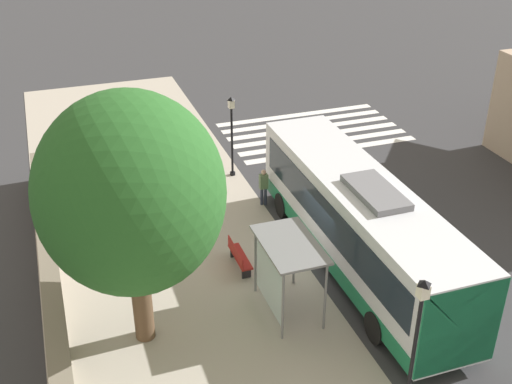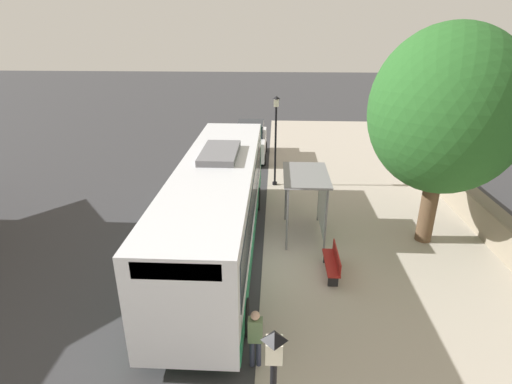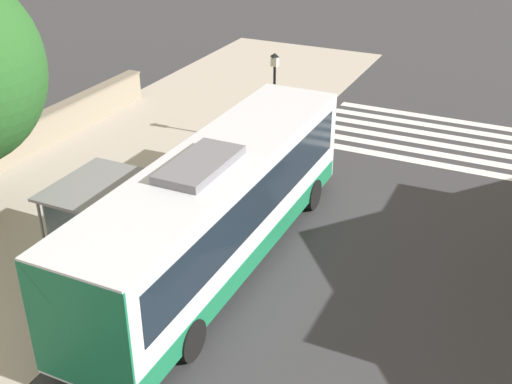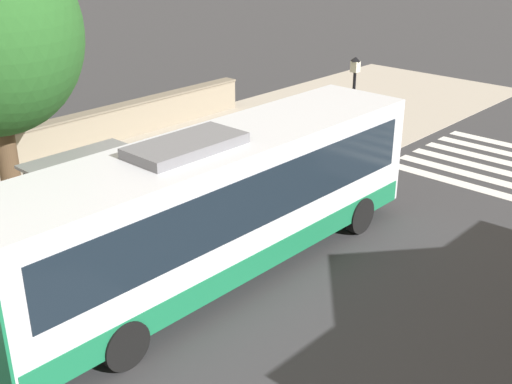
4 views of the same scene
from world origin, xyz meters
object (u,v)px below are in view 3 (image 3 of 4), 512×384
(bus, at_px, (218,206))
(bus_shelter, at_px, (87,196))
(street_lamp_far, at_px, (274,92))
(bench, at_px, (131,201))
(pedestrian, at_px, (251,154))

(bus, distance_m, bus_shelter, 3.54)
(street_lamp_far, bearing_deg, bench, -105.44)
(bus, xyz_separation_m, bench, (-3.88, 1.30, -1.37))
(bus, distance_m, pedestrian, 5.53)
(bus, bearing_deg, street_lamp_far, 103.62)
(bus, bearing_deg, bench, 161.52)
(bus, relative_size, bench, 6.98)
(pedestrian, xyz_separation_m, bench, (-2.32, -3.93, -0.46))
(street_lamp_far, bearing_deg, bus_shelter, -97.54)
(bench, height_order, street_lamp_far, street_lamp_far)
(bus_shelter, height_order, pedestrian, bus_shelter)
(pedestrian, height_order, street_lamp_far, street_lamp_far)
(bus_shelter, bearing_deg, bench, 103.26)
(bench, bearing_deg, bus_shelter, -76.74)
(bus, bearing_deg, pedestrian, 106.65)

